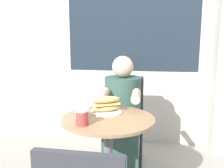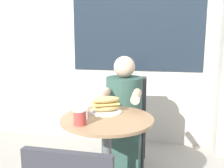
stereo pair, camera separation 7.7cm
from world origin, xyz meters
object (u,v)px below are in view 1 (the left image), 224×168
(diner_chair, at_px, (125,112))
(drink_cup, at_px, (82,117))
(cafe_table, at_px, (108,145))
(seated_diner, at_px, (122,127))
(sandwich_on_plate, at_px, (106,105))

(diner_chair, relative_size, drink_cup, 8.73)
(cafe_table, relative_size, seated_diner, 0.66)
(seated_diner, bearing_deg, sandwich_on_plate, 76.76)
(cafe_table, bearing_deg, diner_chair, 87.11)
(diner_chair, xyz_separation_m, sandwich_on_plate, (-0.08, -0.72, 0.26))
(cafe_table, xyz_separation_m, seated_diner, (0.04, 0.49, -0.04))
(sandwich_on_plate, relative_size, drink_cup, 2.34)
(cafe_table, relative_size, sandwich_on_plate, 3.11)
(sandwich_on_plate, xyz_separation_m, drink_cup, (-0.10, -0.29, -0.00))
(sandwich_on_plate, bearing_deg, seated_diner, 77.84)
(diner_chair, distance_m, sandwich_on_plate, 0.76)
(diner_chair, height_order, seated_diner, seated_diner)
(cafe_table, height_order, sandwich_on_plate, sandwich_on_plate)
(diner_chair, bearing_deg, seated_diner, 89.31)
(cafe_table, distance_m, drink_cup, 0.33)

